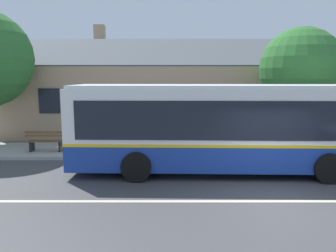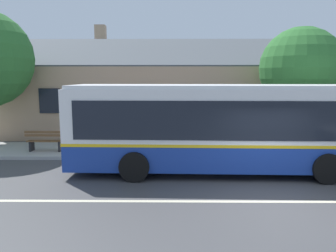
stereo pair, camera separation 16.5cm
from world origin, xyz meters
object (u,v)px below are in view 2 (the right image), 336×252
transit_bus (221,126)px  bench_down_street (137,143)px  bench_by_building (45,142)px  street_tree_primary (298,71)px

transit_bus → bench_down_street: bearing=144.1°
bench_down_street → transit_bus: bearing=-35.9°
transit_bus → bench_by_building: bearing=160.6°
bench_by_building → bench_down_street: bearing=-3.3°
transit_bus → bench_down_street: transit_bus is taller
transit_bus → street_tree_primary: 5.94m
bench_down_street → bench_by_building: bearing=176.7°
bench_down_street → street_tree_primary: 8.10m
transit_bus → bench_down_street: 4.16m
street_tree_primary → transit_bus: bearing=-136.9°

